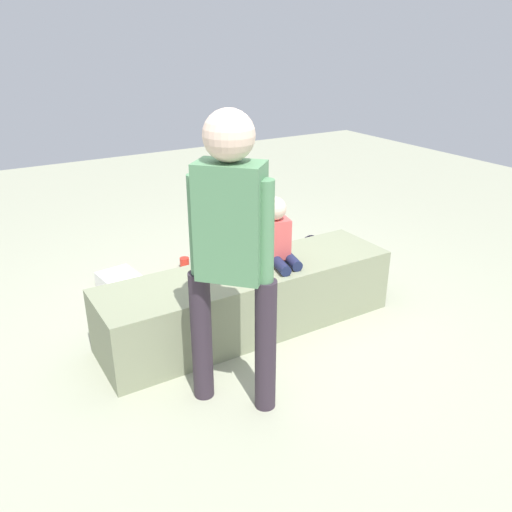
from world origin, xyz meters
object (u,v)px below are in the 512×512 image
gift_bag (268,271)px  party_cup_red (185,263)px  cake_box_white (119,281)px  water_bottle_near_gift (219,249)px  handbag_black_leather (309,259)px  child_seated (276,235)px  cake_plate (244,264)px  adult_standing (231,241)px  water_bottle_far_side (162,307)px

gift_bag → party_cup_red: (-0.44, 0.71, -0.10)m
gift_bag → cake_box_white: 1.25m
water_bottle_near_gift → cake_box_white: (-1.00, -0.10, -0.04)m
handbag_black_leather → gift_bag: bearing=-170.6°
party_cup_red → handbag_black_leather: size_ratio=0.28×
child_seated → water_bottle_near_gift: (0.18, 1.23, -0.58)m
water_bottle_near_gift → cake_box_white: 1.00m
cake_plate → gift_bag: 0.74m
child_seated → handbag_black_leather: bearing=38.2°
party_cup_red → handbag_black_leather: bearing=-34.6°
adult_standing → party_cup_red: size_ratio=17.20×
gift_bag → party_cup_red: gift_bag is taller
adult_standing → cake_box_white: bearing=93.7°
cake_box_white → handbag_black_leather: size_ratio=0.93×
adult_standing → water_bottle_far_side: bearing=90.2°
water_bottle_near_gift → cake_box_white: water_bottle_near_gift is taller
gift_bag → cake_plate: bearing=-137.6°
child_seated → water_bottle_near_gift: child_seated is taller
cake_box_white → handbag_black_leather: bearing=-19.5°
party_cup_red → handbag_black_leather: handbag_black_leather is taller
adult_standing → gift_bag: adult_standing is taller
cake_plate → gift_bag: size_ratio=0.67×
child_seated → cake_plate: size_ratio=2.16×
cake_plate → handbag_black_leather: size_ratio=0.66×
cake_plate → party_cup_red: 1.24m
gift_bag → water_bottle_near_gift: gift_bag is taller
child_seated → cake_plate: bearing=165.7°
party_cup_red → cake_box_white: 0.64m
water_bottle_near_gift → handbag_black_leather: 0.85m
gift_bag → water_bottle_near_gift: size_ratio=1.55×
cake_plate → water_bottle_near_gift: cake_plate is taller
water_bottle_far_side → handbag_black_leather: bearing=5.0°
water_bottle_far_side → handbag_black_leather: handbag_black_leather is taller
water_bottle_near_gift → party_cup_red: size_ratio=2.25×
cake_plate → water_bottle_far_side: (-0.48, 0.39, -0.39)m
water_bottle_far_side → party_cup_red: bearing=55.6°
child_seated → cake_box_white: size_ratio=1.53×
party_cup_red → adult_standing: bearing=-105.6°
gift_bag → adult_standing: bearing=-130.1°
cake_plate → gift_bag: cake_plate is taller
child_seated → adult_standing: bearing=-137.7°
adult_standing → handbag_black_leather: bearing=40.3°
handbag_black_leather → cake_plate: bearing=-151.6°
water_bottle_near_gift → party_cup_red: bearing=-177.9°
cake_plate → water_bottle_near_gift: size_ratio=1.04×
gift_bag → cake_box_white: size_ratio=1.06×
water_bottle_far_side → cake_box_white: (-0.11, 0.68, -0.04)m
cake_plate → handbag_black_leather: bearing=28.4°
gift_bag → water_bottle_near_gift: (-0.08, 0.73, -0.05)m
cake_plate → cake_box_white: 1.29m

